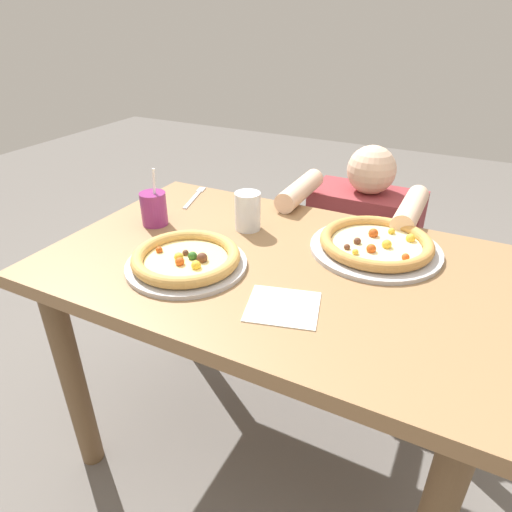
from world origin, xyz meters
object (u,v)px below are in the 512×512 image
object	(u,v)px
fork	(195,196)
diner_seated	(358,269)
drink_cup_colored	(154,208)
water_cup_clear	(248,210)
pizza_near	(186,259)
pizza_far	(376,244)

from	to	relation	value
fork	diner_seated	xyz separation A→B (m)	(0.53, 0.37, -0.36)
drink_cup_colored	water_cup_clear	distance (m)	0.29
pizza_near	drink_cup_colored	bearing A→B (deg)	143.93
water_cup_clear	pizza_near	bearing A→B (deg)	-97.11
pizza_near	pizza_far	world-z (taller)	same
water_cup_clear	fork	xyz separation A→B (m)	(-0.29, 0.14, -0.06)
pizza_far	water_cup_clear	bearing A→B (deg)	-174.90
water_cup_clear	diner_seated	size ratio (longest dim) A/B	0.13
pizza_far	water_cup_clear	world-z (taller)	water_cup_clear
pizza_near	water_cup_clear	size ratio (longest dim) A/B	2.73
drink_cup_colored	fork	xyz separation A→B (m)	(-0.02, 0.24, -0.05)
drink_cup_colored	fork	world-z (taller)	drink_cup_colored
pizza_far	diner_seated	size ratio (longest dim) A/B	0.39
pizza_near	diner_seated	distance (m)	0.91
pizza_far	fork	xyz separation A→B (m)	(-0.67, 0.11, -0.02)
pizza_near	fork	bearing A→B (deg)	121.27
water_cup_clear	fork	size ratio (longest dim) A/B	0.58
water_cup_clear	fork	world-z (taller)	water_cup_clear
drink_cup_colored	water_cup_clear	xyz separation A→B (m)	(0.27, 0.10, 0.01)
pizza_far	fork	bearing A→B (deg)	170.73
water_cup_clear	diner_seated	world-z (taller)	diner_seated
pizza_near	fork	xyz separation A→B (m)	(-0.25, 0.42, -0.02)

